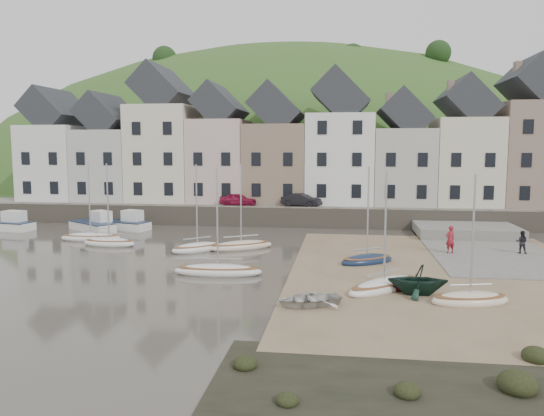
# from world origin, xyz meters

# --- Properties ---
(ground) EXTENTS (160.00, 160.00, 0.00)m
(ground) POSITION_xyz_m (0.00, 0.00, 0.00)
(ground) COLOR #433D34
(ground) RESTS_ON ground
(quay_land) EXTENTS (90.00, 30.00, 1.50)m
(quay_land) POSITION_xyz_m (0.00, 32.00, 0.75)
(quay_land) COLOR #385D25
(quay_land) RESTS_ON ground
(quay_street) EXTENTS (70.00, 7.00, 0.10)m
(quay_street) POSITION_xyz_m (0.00, 20.50, 1.55)
(quay_street) COLOR slate
(quay_street) RESTS_ON quay_land
(seawall) EXTENTS (70.00, 1.20, 1.80)m
(seawall) POSITION_xyz_m (0.00, 17.00, 0.90)
(seawall) COLOR slate
(seawall) RESTS_ON ground
(beach) EXTENTS (18.00, 26.00, 0.06)m
(beach) POSITION_xyz_m (11.00, 0.00, 0.03)
(beach) COLOR #756147
(beach) RESTS_ON ground
(slipway) EXTENTS (8.00, 18.00, 0.12)m
(slipway) POSITION_xyz_m (15.00, 8.00, 0.06)
(slipway) COLOR slate
(slipway) RESTS_ON ground
(hillside) EXTENTS (134.40, 84.00, 84.00)m
(hillside) POSITION_xyz_m (-5.00, 60.00, -17.99)
(hillside) COLOR #385D25
(hillside) RESTS_ON ground
(townhouse_terrace) EXTENTS (61.05, 8.00, 13.93)m
(townhouse_terrace) POSITION_xyz_m (1.76, 24.00, 7.32)
(townhouse_terrace) COLOR white
(townhouse_terrace) RESTS_ON quay_land
(sailboat_0) EXTENTS (4.86, 1.87, 6.32)m
(sailboat_0) POSITION_xyz_m (-14.59, 7.81, 0.26)
(sailboat_0) COLOR white
(sailboat_0) RESTS_ON ground
(sailboat_1) EXTENTS (4.11, 1.74, 6.32)m
(sailboat_1) POSITION_xyz_m (-12.18, 5.88, 0.27)
(sailboat_1) COLOR white
(sailboat_1) RESTS_ON ground
(sailboat_2) EXTENTS (4.85, 3.80, 6.32)m
(sailboat_2) POSITION_xyz_m (-2.23, 5.93, 0.26)
(sailboat_2) COLOR beige
(sailboat_2) RESTS_ON ground
(sailboat_3) EXTENTS (3.87, 3.72, 6.32)m
(sailboat_3) POSITION_xyz_m (-5.13, 4.73, 0.27)
(sailboat_3) COLOR white
(sailboat_3) RESTS_ON ground
(sailboat_4) EXTENTS (5.20, 1.81, 6.32)m
(sailboat_4) POSITION_xyz_m (-2.08, -1.78, 0.26)
(sailboat_4) COLOR white
(sailboat_4) RESTS_ON ground
(sailboat_5) EXTENTS (3.94, 3.36, 6.32)m
(sailboat_5) POSITION_xyz_m (6.53, 2.27, 0.27)
(sailboat_5) COLOR #142440
(sailboat_5) RESTS_ON ground
(sailboat_6) EXTENTS (4.59, 4.79, 6.32)m
(sailboat_6) POSITION_xyz_m (7.14, -3.89, 0.26)
(sailboat_6) COLOR white
(sailboat_6) RESTS_ON ground
(sailboat_7) EXTENTS (3.98, 2.34, 6.32)m
(sailboat_7) POSITION_xyz_m (10.95, -5.88, 0.27)
(sailboat_7) COLOR beige
(sailboat_7) RESTS_ON ground
(motorboat_0) EXTENTS (5.24, 4.37, 1.70)m
(motorboat_0) POSITION_xyz_m (-16.63, 12.59, 0.58)
(motorboat_0) COLOR white
(motorboat_0) RESTS_ON ground
(motorboat_1) EXTENTS (5.39, 2.60, 1.70)m
(motorboat_1) POSITION_xyz_m (-24.34, 11.82, 0.58)
(motorboat_1) COLOR white
(motorboat_1) RESTS_ON ground
(motorboat_2) EXTENTS (4.95, 3.05, 1.70)m
(motorboat_2) POSITION_xyz_m (-14.07, 13.53, 0.58)
(motorboat_2) COLOR white
(motorboat_2) RESTS_ON ground
(rowboat_white) EXTENTS (3.60, 3.18, 0.62)m
(rowboat_white) POSITION_xyz_m (3.50, -7.27, 0.37)
(rowboat_white) COLOR silver
(rowboat_white) RESTS_ON beach
(rowboat_green) EXTENTS (2.91, 2.52, 1.52)m
(rowboat_green) POSITION_xyz_m (8.71, -4.69, 0.82)
(rowboat_green) COLOR #153126
(rowboat_green) RESTS_ON beach
(rowboat_red) EXTENTS (3.30, 3.26, 0.56)m
(rowboat_red) POSITION_xyz_m (8.11, -3.60, 0.34)
(rowboat_red) COLOR maroon
(rowboat_red) RESTS_ON beach
(person_red) EXTENTS (0.81, 0.69, 1.87)m
(person_red) POSITION_xyz_m (12.24, 5.91, 1.06)
(person_red) COLOR maroon
(person_red) RESTS_ON slipway
(person_dark) EXTENTS (0.90, 0.80, 1.56)m
(person_dark) POSITION_xyz_m (17.02, 6.41, 0.90)
(person_dark) COLOR black
(person_dark) RESTS_ON slipway
(car_left) EXTENTS (3.71, 1.87, 1.21)m
(car_left) POSITION_xyz_m (-5.17, 19.50, 2.21)
(car_left) COLOR #9D163E
(car_left) RESTS_ON quay_street
(car_right) EXTENTS (4.05, 2.43, 1.26)m
(car_right) POSITION_xyz_m (1.02, 19.50, 2.23)
(car_right) COLOR black
(car_right) RESTS_ON quay_street
(shore_rocks) EXTENTS (14.00, 6.08, 0.77)m
(shore_rocks) POSITION_xyz_m (8.63, -14.88, 0.10)
(shore_rocks) COLOR black
(shore_rocks) RESTS_ON ground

